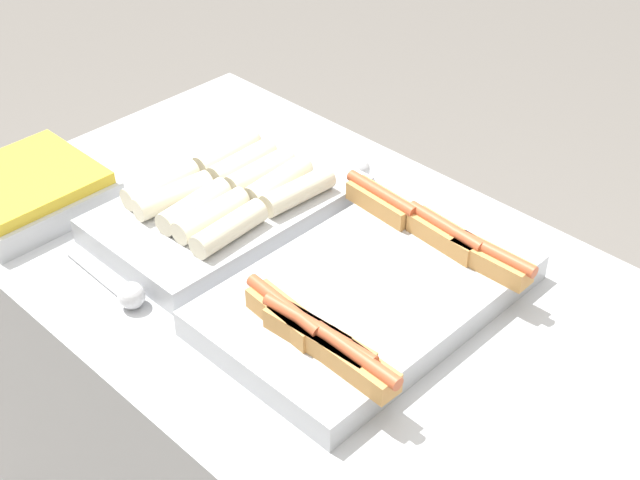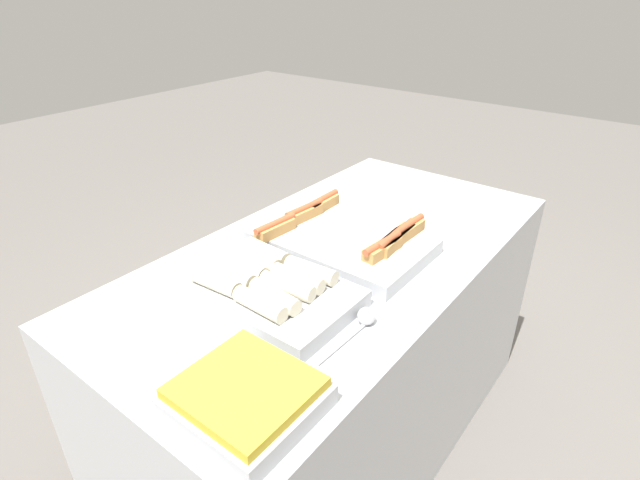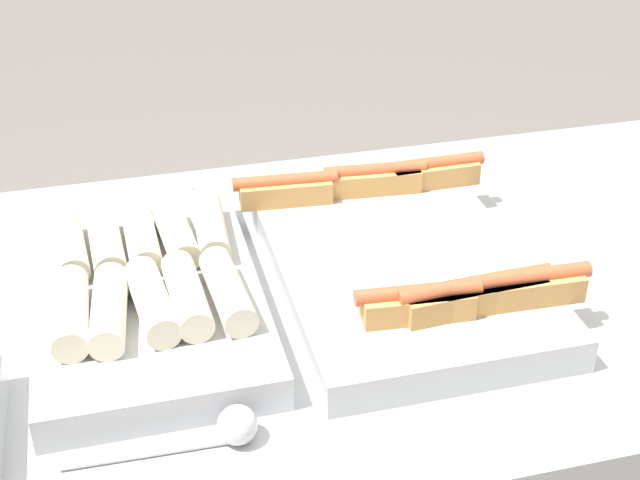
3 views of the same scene
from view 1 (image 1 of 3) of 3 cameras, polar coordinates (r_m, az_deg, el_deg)
name	(u,v)px [view 1 (image 1 of 3)]	position (r m, az deg, el deg)	size (l,w,h in m)	color
counter	(357,463)	(1.85, 2.35, -14.10)	(1.66, 0.84, 0.86)	#B7BABF
tray_hotdogs	(369,293)	(1.51, 3.17, -3.40)	(0.42, 0.55, 0.10)	#B7BABF
tray_wraps	(228,203)	(1.72, -5.90, 2.38)	(0.30, 0.50, 0.09)	#B7BABF
tray_side_front	(27,191)	(1.84, -18.23, 3.01)	(0.26, 0.28, 0.07)	#B7BABF
serving_spoon_near	(126,293)	(1.56, -12.30, -3.31)	(0.23, 0.05, 0.05)	silver
serving_spoon_far	(353,167)	(1.85, 2.10, 4.66)	(0.24, 0.05, 0.05)	silver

